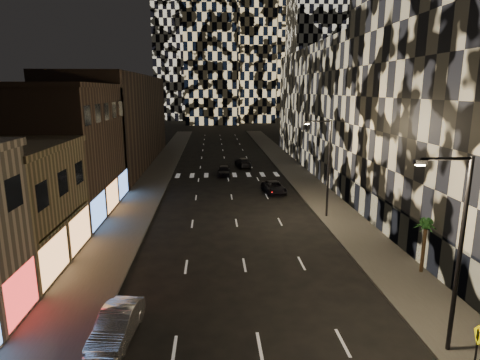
{
  "coord_description": "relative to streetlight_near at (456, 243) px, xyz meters",
  "views": [
    {
      "loc": [
        -2.09,
        -5.59,
        11.82
      ],
      "look_at": [
        -0.3,
        20.12,
        6.0
      ],
      "focal_mm": 30.0,
      "sensor_mm": 36.0,
      "label": 1
    }
  ],
  "objects": [
    {
      "name": "sidewalk_left",
      "position": [
        -18.35,
        40.0,
        -5.28
      ],
      "size": [
        4.0,
        120.0,
        0.15
      ],
      "primitive_type": "cube",
      "color": "#47443F",
      "rests_on": "ground"
    },
    {
      "name": "sidewalk_right",
      "position": [
        1.65,
        40.0,
        -5.28
      ],
      "size": [
        4.0,
        120.0,
        0.15
      ],
      "primitive_type": "cube",
      "color": "#47443F",
      "rests_on": "ground"
    },
    {
      "name": "curb_left",
      "position": [
        -16.25,
        40.0,
        -5.28
      ],
      "size": [
        0.2,
        120.0,
        0.15
      ],
      "primitive_type": "cube",
      "color": "#4C4C47",
      "rests_on": "ground"
    },
    {
      "name": "curb_right",
      "position": [
        -0.45,
        40.0,
        -5.28
      ],
      "size": [
        0.2,
        120.0,
        0.15
      ],
      "primitive_type": "cube",
      "color": "#4C4C47",
      "rests_on": "ground"
    },
    {
      "name": "retail_brown",
      "position": [
        -25.35,
        23.5,
        0.65
      ],
      "size": [
        10.0,
        15.0,
        12.0
      ],
      "primitive_type": "cube",
      "color": "#483529",
      "rests_on": "ground"
    },
    {
      "name": "retail_filler_left",
      "position": [
        -25.35,
        50.0,
        1.65
      ],
      "size": [
        10.0,
        40.0,
        14.0
      ],
      "primitive_type": "cube",
      "color": "#483529",
      "rests_on": "ground"
    },
    {
      "name": "midrise_base",
      "position": [
        3.95,
        14.5,
        -3.85
      ],
      "size": [
        0.6,
        25.0,
        3.0
      ],
      "primitive_type": "cube",
      "color": "#383838",
      "rests_on": "ground"
    },
    {
      "name": "midrise_filler_right",
      "position": [
        11.65,
        47.0,
        3.65
      ],
      "size": [
        16.0,
        40.0,
        18.0
      ],
      "primitive_type": "cube",
      "color": "#232326",
      "rests_on": "ground"
    },
    {
      "name": "streetlight_near",
      "position": [
        0.0,
        0.0,
        0.0
      ],
      "size": [
        2.55,
        0.25,
        9.0
      ],
      "color": "black",
      "rests_on": "sidewalk_right"
    },
    {
      "name": "streetlight_far",
      "position": [
        0.0,
        20.0,
        0.0
      ],
      "size": [
        2.55,
        0.25,
        9.0
      ],
      "color": "black",
      "rests_on": "sidewalk_right"
    },
    {
      "name": "car_silver_parked",
      "position": [
        -15.17,
        2.08,
        -4.61
      ],
      "size": [
        2.02,
        4.64,
        1.49
      ],
      "primitive_type": "imported",
      "rotation": [
        0.0,
        0.0,
        -0.1
      ],
      "color": "#A8A8AE",
      "rests_on": "ground"
    },
    {
      "name": "car_dark_midlane",
      "position": [
        -8.85,
        39.51,
        -4.63
      ],
      "size": [
        1.85,
        4.28,
        1.44
      ],
      "primitive_type": "imported",
      "rotation": [
        0.0,
        0.0,
        -0.04
      ],
      "color": "black",
      "rests_on": "ground"
    },
    {
      "name": "car_dark_oncoming",
      "position": [
        -5.67,
        45.98,
        -4.64
      ],
      "size": [
        2.6,
        5.11,
        1.42
      ],
      "primitive_type": "imported",
      "rotation": [
        0.0,
        0.0,
        3.27
      ],
      "color": "black",
      "rests_on": "ground"
    },
    {
      "name": "car_dark_rightlane",
      "position": [
        -3.33,
        29.38,
        -4.68
      ],
      "size": [
        2.65,
        5.05,
        1.35
      ],
      "primitive_type": "imported",
      "rotation": [
        0.0,
        0.0,
        0.08
      ],
      "color": "black",
      "rests_on": "ground"
    },
    {
      "name": "ped_sign",
      "position": [
        -0.06,
        -2.21,
        -3.4
      ],
      "size": [
        0.29,
        0.86,
        2.65
      ],
      "rotation": [
        0.0,
        0.0,
        -0.28
      ],
      "color": "black",
      "rests_on": "sidewalk_right"
    },
    {
      "name": "palm_tree",
      "position": [
        3.15,
        7.9,
        -2.21
      ],
      "size": [
        1.85,
        1.81,
        3.63
      ],
      "color": "#47331E",
      "rests_on": "sidewalk_right"
    }
  ]
}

